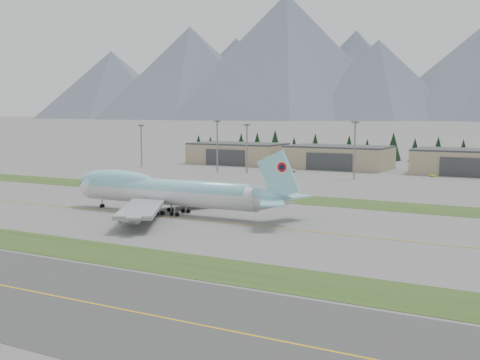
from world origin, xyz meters
The scene contains 12 objects.
ground centered at (0.00, 0.00, 0.00)m, with size 7000.00×7000.00×0.00m, color #5F5F5D.
grass_strip_near centered at (0.00, -38.00, 0.00)m, with size 400.00×14.00×0.08m, color #2D4B1B.
grass_strip_far centered at (0.00, 45.00, 0.00)m, with size 400.00×18.00×0.08m, color #2D4B1B.
taxiway_line_main centered at (0.00, 0.00, 0.00)m, with size 400.00×0.40×0.02m, color gold.
boeing_747_freighter centered at (-10.53, 4.59, 5.84)m, with size 66.76×58.01×17.70m.
hangar_left centered at (-70.00, 149.90, 5.39)m, with size 48.00×26.60×10.80m.
hangar_center centered at (-15.00, 149.90, 5.39)m, with size 48.00×26.60×10.80m.
hangar_right centered at (45.00, 149.90, 5.39)m, with size 48.00×26.60×10.80m.
floodlight_masts centered at (-18.93, 108.67, 15.41)m, with size 206.84×8.29×23.07m.
service_vehicle_a centered at (-26.55, 123.15, 0.00)m, with size 1.63×4.05×1.38m, color silver.
service_vehicle_b centered at (32.04, 131.88, 0.00)m, with size 1.20×3.42×1.13m, color #A1B62D.
conifer_belt centered at (10.86, 210.83, 7.16)m, with size 277.80×15.44×16.73m.
Camera 1 is at (81.12, -123.04, 26.31)m, focal length 45.00 mm.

